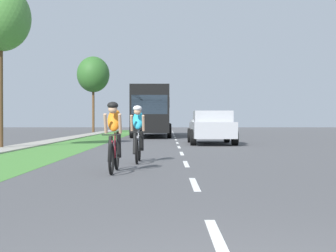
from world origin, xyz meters
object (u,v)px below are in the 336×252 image
at_px(cyclist_trailing, 138,133).
at_px(street_tree_far, 93,75).
at_px(cyclist_lead, 114,136).
at_px(bus_black, 153,110).
at_px(street_tree_near, 0,19).
at_px(pickup_silver, 211,127).

bearing_deg(cyclist_trailing, street_tree_far, 101.11).
relative_size(cyclist_lead, bus_black, 0.15).
bearing_deg(street_tree_near, street_tree_far, 90.93).
distance_m(pickup_silver, street_tree_far, 25.79).
bearing_deg(cyclist_trailing, bus_black, 90.85).
height_order(pickup_silver, street_tree_far, street_tree_far).
bearing_deg(bus_black, cyclist_lead, -90.13).
xyz_separation_m(street_tree_near, street_tree_far, (-0.44, 27.20, 0.34)).
xyz_separation_m(cyclist_lead, street_tree_near, (-5.82, 9.10, 4.62)).
xyz_separation_m(bus_black, street_tree_near, (-5.87, -15.42, 3.46)).
bearing_deg(pickup_silver, street_tree_near, -157.56).
distance_m(cyclist_lead, bus_black, 24.54).
relative_size(cyclist_trailing, pickup_silver, 0.34).
xyz_separation_m(cyclist_trailing, pickup_silver, (3.00, 10.41, 0.02)).
bearing_deg(pickup_silver, street_tree_far, 112.39).
height_order(pickup_silver, bus_black, bus_black).
height_order(cyclist_lead, street_tree_far, street_tree_far).
bearing_deg(street_tree_near, cyclist_trailing, -46.85).
bearing_deg(street_tree_far, cyclist_trailing, -78.89).
height_order(cyclist_lead, street_tree_near, street_tree_near).
bearing_deg(pickup_silver, cyclist_lead, -104.69).
bearing_deg(cyclist_trailing, street_tree_near, 133.15).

